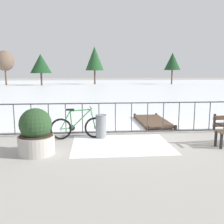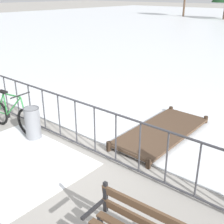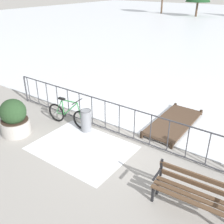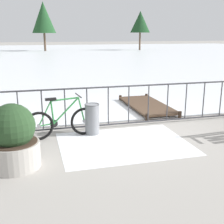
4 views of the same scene
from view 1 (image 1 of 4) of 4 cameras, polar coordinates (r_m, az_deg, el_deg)
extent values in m
plane|color=#9E9991|center=(8.33, 4.48, -5.08)|extent=(160.00, 160.00, 0.00)
cube|color=white|center=(36.44, -3.01, 5.94)|extent=(80.00, 56.00, 0.03)
cube|color=white|center=(7.11, 2.16, -7.52)|extent=(2.78, 2.10, 0.01)
cylinder|color=#38383D|center=(8.13, 4.58, 2.11)|extent=(9.00, 0.04, 0.04)
cylinder|color=#38383D|center=(8.31, 4.49, -4.54)|extent=(9.00, 0.04, 0.04)
cylinder|color=#38383D|center=(8.44, -21.67, -1.58)|extent=(0.03, 0.03, 0.97)
cylinder|color=#38383D|center=(8.30, -18.09, -1.56)|extent=(0.03, 0.03, 0.97)
cylinder|color=#38383D|center=(8.20, -14.42, -1.52)|extent=(0.03, 0.03, 0.97)
cylinder|color=#38383D|center=(8.13, -10.66, -1.48)|extent=(0.03, 0.03, 0.97)
cylinder|color=#38383D|center=(8.10, -6.85, -1.43)|extent=(0.03, 0.03, 0.97)
cylinder|color=#38383D|center=(8.10, -3.03, -1.38)|extent=(0.03, 0.03, 0.97)
cylinder|color=#38383D|center=(8.13, 0.78, -1.32)|extent=(0.03, 0.03, 0.97)
cylinder|color=#38383D|center=(8.21, 4.53, -1.25)|extent=(0.03, 0.03, 0.97)
cylinder|color=#38383D|center=(8.31, 8.21, -1.18)|extent=(0.03, 0.03, 0.97)
cylinder|color=#38383D|center=(8.45, 11.77, -1.11)|extent=(0.03, 0.03, 0.97)
cylinder|color=#38383D|center=(8.63, 15.21, -1.04)|extent=(0.03, 0.03, 0.97)
cylinder|color=#38383D|center=(8.83, 18.50, -0.96)|extent=(0.03, 0.03, 0.97)
cylinder|color=#38383D|center=(9.06, 21.63, -0.89)|extent=(0.03, 0.03, 0.97)
torus|color=black|center=(7.72, -11.73, -3.86)|extent=(0.66, 0.12, 0.66)
cylinder|color=gray|center=(7.72, -11.73, -3.86)|extent=(0.08, 0.07, 0.08)
torus|color=black|center=(7.77, -3.95, -3.61)|extent=(0.66, 0.12, 0.66)
cylinder|color=gray|center=(7.77, -3.95, -3.61)|extent=(0.08, 0.07, 0.08)
cylinder|color=#2D843D|center=(7.66, -9.44, -1.72)|extent=(0.08, 0.04, 0.53)
cylinder|color=#2D843D|center=(7.67, -7.09, -1.53)|extent=(0.61, 0.10, 0.59)
cylinder|color=#2D843D|center=(7.62, -7.28, 0.42)|extent=(0.63, 0.10, 0.07)
cylinder|color=#2D843D|center=(7.71, -10.48, -3.76)|extent=(0.34, 0.06, 0.05)
cylinder|color=#2D843D|center=(7.66, -10.69, -1.83)|extent=(0.32, 0.06, 0.56)
cylinder|color=#2D843D|center=(7.70, -4.43, -1.52)|extent=(0.16, 0.05, 0.59)
cube|color=black|center=(7.61, -9.66, 0.54)|extent=(0.25, 0.12, 0.05)
cylinder|color=black|center=(7.64, -4.94, 0.97)|extent=(0.08, 0.52, 0.03)
cylinder|color=black|center=(7.71, -9.23, -3.64)|extent=(0.18, 0.04, 0.18)
cube|color=black|center=(7.29, 23.93, -6.14)|extent=(0.05, 0.06, 0.44)
cube|color=black|center=(7.50, 22.85, -5.64)|extent=(0.05, 0.06, 0.44)
cube|color=black|center=(7.51, 22.59, -2.13)|extent=(0.05, 0.05, 0.45)
cube|color=black|center=(7.30, 23.59, -2.70)|extent=(0.06, 0.40, 0.04)
cylinder|color=#ADA8A0|center=(6.56, -17.04, -7.26)|extent=(0.90, 0.90, 0.47)
cylinder|color=#38281E|center=(6.50, -17.14, -5.21)|extent=(0.83, 0.83, 0.02)
sphere|color=#264223|center=(6.44, -17.27, -2.70)|extent=(0.80, 0.80, 0.80)
cylinder|color=gray|center=(7.78, -2.55, -3.35)|extent=(0.34, 0.34, 0.72)
torus|color=#494A4E|center=(7.71, -2.56, -0.74)|extent=(0.35, 0.35, 0.02)
cube|color=#4C3828|center=(10.05, 9.37, -2.00)|extent=(1.10, 2.58, 0.06)
cylinder|color=#35271C|center=(8.71, 8.32, -3.83)|extent=(0.10, 0.10, 0.20)
cylinder|color=#35271C|center=(8.99, 14.48, -3.62)|extent=(0.10, 0.10, 0.20)
cylinder|color=#35271C|center=(11.19, 5.27, -0.89)|extent=(0.10, 0.10, 0.20)
cylinder|color=#35271C|center=(11.41, 10.16, -0.80)|extent=(0.10, 0.10, 0.20)
cylinder|color=brown|center=(42.95, -4.01, 9.04)|extent=(0.28, 0.28, 3.97)
cone|color=#1E4723|center=(43.01, -4.04, 12.24)|extent=(3.14, 3.14, 4.01)
cylinder|color=brown|center=(40.98, -16.02, 8.18)|extent=(0.28, 0.28, 3.21)
cone|color=#193D1E|center=(41.00, -16.14, 10.71)|extent=(3.33, 3.33, 2.98)
cylinder|color=brown|center=(43.10, -23.34, 7.67)|extent=(0.25, 0.25, 2.99)
ellipsoid|color=brown|center=(43.14, -23.54, 10.80)|extent=(2.90, 2.90, 3.19)
cylinder|color=brown|center=(44.02, 13.70, 8.88)|extent=(0.24, 0.24, 4.08)
cone|color=#193D1E|center=(44.05, 13.79, 11.29)|extent=(2.77, 2.77, 2.89)
camera|label=2|loc=(7.03, 47.77, 14.68)|focal=45.96mm
camera|label=3|loc=(6.12, 65.68, 25.89)|focal=41.34mm
camera|label=4|loc=(1.40, -50.91, 17.86)|focal=47.31mm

